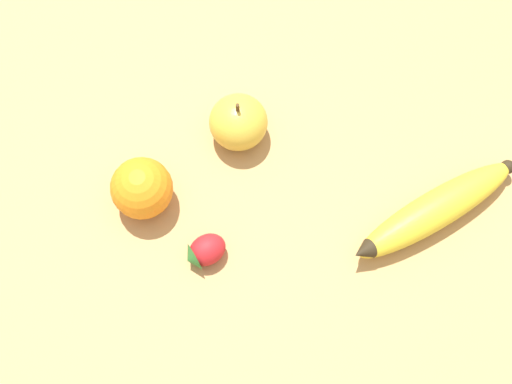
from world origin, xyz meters
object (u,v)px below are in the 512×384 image
banana (434,210)px  orange (142,188)px  apple (238,122)px  strawberry (205,251)px

banana → orange: (0.28, -0.17, 0.01)m
apple → banana: bearing=126.5°
orange → strawberry: size_ratio=1.47×
strawberry → apple: size_ratio=0.64×
orange → banana: bearing=148.2°
banana → apple: bearing=-56.2°
banana → strawberry: (0.25, -0.08, -0.00)m
banana → strawberry: bearing=-20.6°
banana → orange: bearing=-34.5°
banana → apple: size_ratio=3.01×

